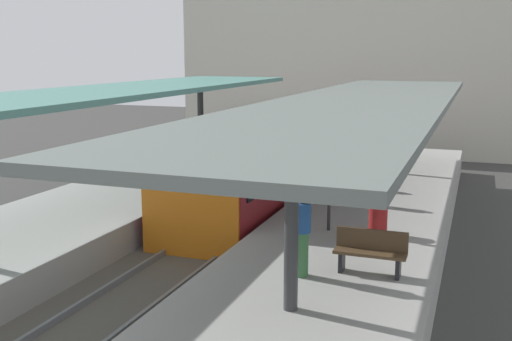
% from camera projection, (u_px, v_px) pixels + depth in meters
% --- Properties ---
extents(ground_plane, '(80.00, 80.00, 0.00)m').
position_uv_depth(ground_plane, '(208.00, 253.00, 16.22)').
color(ground_plane, '#383835').
extents(platform_left, '(4.40, 28.00, 1.00)m').
position_uv_depth(platform_left, '(87.00, 221.00, 17.41)').
color(platform_left, '#9E9E99').
rests_on(platform_left, ground_plane).
extents(platform_right, '(4.40, 28.00, 1.00)m').
position_uv_depth(platform_right, '(349.00, 250.00, 14.84)').
color(platform_right, '#9E9E99').
rests_on(platform_right, ground_plane).
extents(track_ballast, '(3.20, 28.00, 0.20)m').
position_uv_depth(track_ballast, '(208.00, 249.00, 16.20)').
color(track_ballast, '#59544C').
rests_on(track_ballast, ground_plane).
extents(rail_near_side, '(0.08, 28.00, 0.14)m').
position_uv_depth(rail_near_side, '(183.00, 240.00, 16.41)').
color(rail_near_side, slate).
rests_on(rail_near_side, track_ballast).
extents(rail_far_side, '(0.08, 28.00, 0.14)m').
position_uv_depth(rail_far_side, '(232.00, 246.00, 15.93)').
color(rail_far_side, slate).
rests_on(rail_far_side, track_ballast).
extents(commuter_train, '(2.78, 10.26, 3.10)m').
position_uv_depth(commuter_train, '(259.00, 164.00, 19.63)').
color(commuter_train, maroon).
rests_on(commuter_train, track_ballast).
extents(canopy_left, '(4.18, 21.00, 3.19)m').
position_uv_depth(canopy_left, '(109.00, 93.00, 18.02)').
color(canopy_left, '#333335').
rests_on(canopy_left, platform_left).
extents(canopy_right, '(4.18, 21.00, 3.11)m').
position_uv_depth(canopy_right, '(364.00, 103.00, 15.46)').
color(canopy_right, '#333335').
rests_on(canopy_right, platform_right).
extents(platform_bench, '(1.40, 0.41, 0.86)m').
position_uv_depth(platform_bench, '(371.00, 250.00, 11.82)').
color(platform_bench, black).
rests_on(platform_bench, platform_right).
extents(platform_sign, '(0.90, 0.08, 2.21)m').
position_uv_depth(platform_sign, '(330.00, 165.00, 14.48)').
color(platform_sign, '#262628').
rests_on(platform_sign, platform_right).
extents(litter_bin, '(0.44, 0.44, 0.80)m').
position_uv_depth(litter_bin, '(378.00, 218.00, 14.38)').
color(litter_bin, maroon).
rests_on(litter_bin, platform_right).
extents(passenger_near_bench, '(0.36, 0.36, 1.67)m').
position_uv_depth(passenger_near_bench, '(301.00, 233.00, 11.60)').
color(passenger_near_bench, '#386B3D').
rests_on(passenger_near_bench, platform_right).
extents(passenger_mid_platform, '(0.36, 0.36, 1.61)m').
position_uv_depth(passenger_mid_platform, '(353.00, 175.00, 17.29)').
color(passenger_mid_platform, '#7A337A').
rests_on(passenger_mid_platform, platform_right).
extents(passenger_far_end, '(0.36, 0.36, 1.73)m').
position_uv_depth(passenger_far_end, '(337.00, 159.00, 19.51)').
color(passenger_far_end, navy).
rests_on(passenger_far_end, platform_right).
extents(station_building_backdrop, '(18.00, 6.00, 11.00)m').
position_uv_depth(station_building_backdrop, '(354.00, 49.00, 33.66)').
color(station_building_backdrop, beige).
rests_on(station_building_backdrop, ground_plane).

